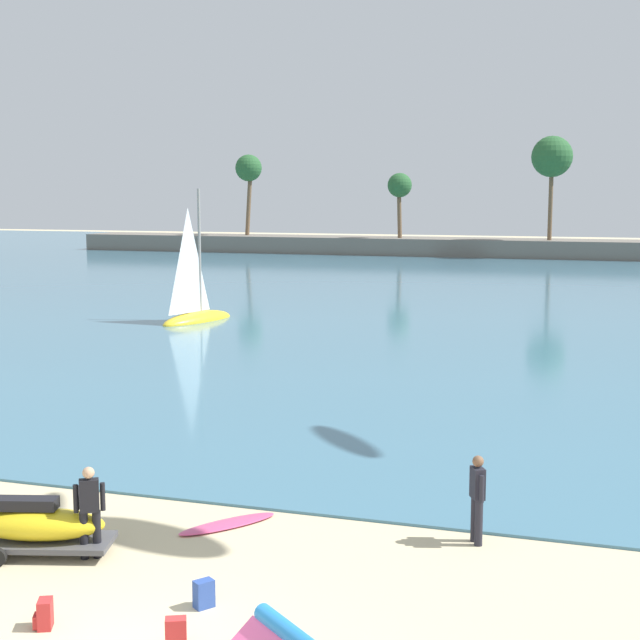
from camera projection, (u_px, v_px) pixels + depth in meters
The scene contains 10 objects.
sea at pixel (539, 273), 74.22m from camera, with size 220.00×117.38×0.06m, color teal.
palm_headland at pixel (592, 232), 90.37m from camera, with size 101.27×6.29×13.31m.
watercraft_on_trailer at pixel (38, 526), 16.66m from camera, with size 2.77×1.66×1.28m.
person_rigging_by_gear at pixel (90, 509), 16.44m from camera, with size 0.48×0.35×1.67m.
person_at_waterline at pixel (477, 496), 17.14m from camera, with size 0.33×0.50×1.67m.
backpack_near_kite at pixel (44, 615), 13.87m from camera, with size 0.35×0.36×0.44m.
backpack_by_trailer at pixel (203, 594), 14.58m from camera, with size 0.37×0.37×0.44m.
backpack_spare at pixel (176, 633), 13.29m from camera, with size 0.36×0.35×0.44m.
surfboard at pixel (228, 524), 18.15m from camera, with size 2.10×0.52×0.08m, color #E04C7F.
sailboat_near_shore at pixel (196, 308), 46.48m from camera, with size 2.69×5.06×7.03m.
Camera 1 is at (6.00, -10.49, 6.43)m, focal length 52.52 mm.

